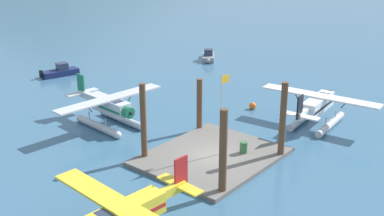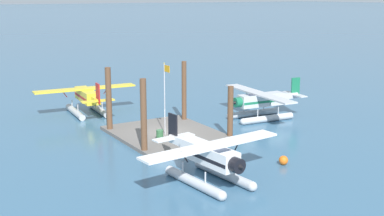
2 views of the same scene
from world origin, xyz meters
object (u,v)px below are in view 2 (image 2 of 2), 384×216
at_px(fuel_drum, 160,135).
at_px(mooring_buoy, 283,160).
at_px(seaplane_yellow_port_aft, 87,99).
at_px(seaplane_white_stbd_aft, 209,160).
at_px(seaplane_silver_bow_centre, 261,103).
at_px(flagpole, 165,91).

distance_m(fuel_drum, mooring_buoy, 10.67).
distance_m(seaplane_yellow_port_aft, seaplane_white_stbd_aft, 22.84).
distance_m(fuel_drum, seaplane_silver_bow_centre, 12.69).
relative_size(seaplane_yellow_port_aft, seaplane_white_stbd_aft, 1.00).
relative_size(flagpole, seaplane_yellow_port_aft, 0.59).
bearing_deg(seaplane_yellow_port_aft, seaplane_silver_bow_centre, 51.34).
xyz_separation_m(flagpole, seaplane_yellow_port_aft, (-12.17, -2.62, -2.58)).
height_order(mooring_buoy, seaplane_white_stbd_aft, seaplane_white_stbd_aft).
xyz_separation_m(flagpole, mooring_buoy, (10.51, 3.98, -3.81)).
relative_size(flagpole, seaplane_silver_bow_centre, 0.59).
height_order(flagpole, fuel_drum, flagpole).
distance_m(seaplane_silver_bow_centre, seaplane_white_stbd_aft, 18.13).
xyz_separation_m(fuel_drum, seaplane_silver_bow_centre, (-2.28, 12.46, 0.84)).
xyz_separation_m(seaplane_silver_bow_centre, seaplane_yellow_port_aft, (-11.09, -13.86, 0.00)).
bearing_deg(seaplane_silver_bow_centre, mooring_buoy, -32.06).
distance_m(seaplane_silver_bow_centre, seaplane_yellow_port_aft, 17.75).
relative_size(flagpole, mooring_buoy, 9.21).
bearing_deg(seaplane_white_stbd_aft, mooring_buoy, 91.38).
relative_size(mooring_buoy, seaplane_silver_bow_centre, 0.06).
bearing_deg(fuel_drum, seaplane_yellow_port_aft, -173.99).
bearing_deg(mooring_buoy, seaplane_yellow_port_aft, -163.76).
bearing_deg(seaplane_white_stbd_aft, seaplane_yellow_port_aft, -179.85).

